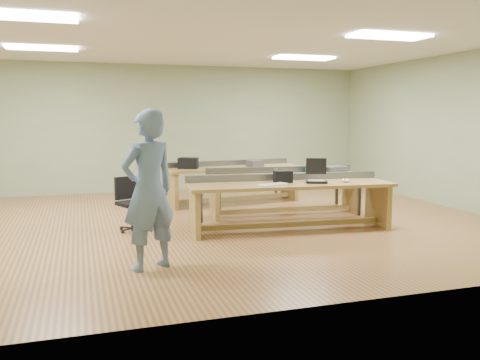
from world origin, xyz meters
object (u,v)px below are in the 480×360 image
(workbench_mid, at_px, (285,185))
(camera_bag, at_px, (283,177))
(laptop_base, at_px, (317,182))
(task_chair, at_px, (131,211))
(mug, at_px, (282,172))
(drinks_can, at_px, (276,172))
(workbench_front, at_px, (290,194))
(parts_bin_grey, at_px, (334,170))
(workbench_back, at_px, (233,176))
(parts_bin_teal, at_px, (316,169))
(person, at_px, (149,190))

(workbench_mid, xyz_separation_m, camera_bag, (-0.48, -1.08, 0.29))
(laptop_base, relative_size, camera_bag, 1.16)
(task_chair, relative_size, mug, 6.66)
(task_chair, bearing_deg, drinks_can, -15.08)
(workbench_front, height_order, drinks_can, drinks_can)
(camera_bag, xyz_separation_m, parts_bin_grey, (1.44, 1.00, -0.03))
(drinks_can, bearing_deg, parts_bin_grey, -0.37)
(parts_bin_grey, height_order, drinks_can, parts_bin_grey)
(workbench_back, xyz_separation_m, camera_bag, (0.03, -2.63, 0.29))
(workbench_front, xyz_separation_m, workbench_back, (-0.12, 2.70, -0.01))
(workbench_back, distance_m, mug, 1.72)
(workbench_mid, height_order, mug, workbench_mid)
(parts_bin_teal, xyz_separation_m, parts_bin_grey, (0.34, -0.09, -0.01))
(task_chair, relative_size, parts_bin_teal, 2.21)
(drinks_can, bearing_deg, workbench_mid, 18.80)
(task_chair, bearing_deg, parts_bin_grey, -17.76)
(workbench_mid, bearing_deg, parts_bin_grey, 0.24)
(workbench_mid, distance_m, workbench_back, 1.64)
(workbench_mid, xyz_separation_m, laptop_base, (0.01, -1.27, 0.21))
(camera_bag, bearing_deg, mug, 75.46)
(camera_bag, distance_m, drinks_can, 1.05)
(workbench_back, bearing_deg, parts_bin_teal, -60.11)
(parts_bin_teal, bearing_deg, laptop_base, -115.42)
(workbench_front, distance_m, parts_bin_grey, 1.74)
(laptop_base, distance_m, drinks_can, 1.22)
(parts_bin_teal, distance_m, drinks_can, 0.83)
(workbench_back, xyz_separation_m, laptop_base, (0.52, -2.83, 0.21))
(person, height_order, camera_bag, person)
(laptop_base, relative_size, drinks_can, 2.88)
(workbench_mid, relative_size, drinks_can, 25.47)
(workbench_back, distance_m, person, 4.73)
(laptop_base, distance_m, task_chair, 2.95)
(person, bearing_deg, workbench_front, -173.24)
(laptop_base, distance_m, parts_bin_grey, 1.53)
(workbench_back, bearing_deg, parts_bin_grey, -54.33)
(laptop_base, xyz_separation_m, drinks_can, (-0.21, 1.20, 0.04))
(camera_bag, distance_m, mug, 1.06)
(mug, bearing_deg, parts_bin_grey, 0.58)
(workbench_front, height_order, workbench_mid, same)
(laptop_base, distance_m, parts_bin_teal, 1.42)
(workbench_back, bearing_deg, drinks_can, -85.57)
(laptop_base, bearing_deg, task_chair, -174.91)
(workbench_front, bearing_deg, mug, 79.16)
(parts_bin_grey, bearing_deg, drinks_can, 179.63)
(task_chair, bearing_deg, workbench_front, -39.44)
(camera_bag, xyz_separation_m, mug, (0.39, 0.99, -0.04))
(workbench_back, xyz_separation_m, task_chair, (-2.28, -2.01, -0.25))
(camera_bag, bearing_deg, workbench_back, 97.62)
(workbench_back, bearing_deg, task_chair, -144.95)
(laptop_base, height_order, mug, mug)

